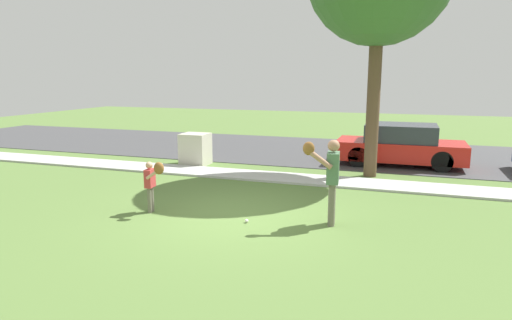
# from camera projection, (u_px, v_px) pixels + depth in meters

# --- Properties ---
(ground_plane) EXTENTS (48.00, 48.00, 0.00)m
(ground_plane) POSITION_uv_depth(u_px,v_px,m) (281.00, 179.00, 12.56)
(ground_plane) COLOR #567538
(sidewalk_strip) EXTENTS (36.00, 1.20, 0.06)m
(sidewalk_strip) POSITION_uv_depth(u_px,v_px,m) (282.00, 177.00, 12.65)
(sidewalk_strip) COLOR #B2B2AD
(sidewalk_strip) RESTS_ON ground
(road_surface) EXTENTS (36.00, 6.80, 0.02)m
(road_surface) POSITION_uv_depth(u_px,v_px,m) (316.00, 151.00, 17.30)
(road_surface) COLOR #424244
(road_surface) RESTS_ON ground
(person_adult) EXTENTS (0.67, 0.68, 1.69)m
(person_adult) POSITION_uv_depth(u_px,v_px,m) (331.00, 173.00, 8.54)
(person_adult) COLOR #6B6656
(person_adult) RESTS_ON ground
(person_child) EXTENTS (0.52, 0.41, 1.14)m
(person_child) POSITION_uv_depth(u_px,v_px,m) (152.00, 180.00, 9.37)
(person_child) COLOR #6B6656
(person_child) RESTS_ON ground
(baseball) EXTENTS (0.07, 0.07, 0.07)m
(baseball) POSITION_uv_depth(u_px,v_px,m) (247.00, 221.00, 8.84)
(baseball) COLOR white
(baseball) RESTS_ON ground
(utility_cabinet) EXTENTS (0.86, 0.78, 1.03)m
(utility_cabinet) POSITION_uv_depth(u_px,v_px,m) (195.00, 149.00, 14.57)
(utility_cabinet) COLOR beige
(utility_cabinet) RESTS_ON ground
(parked_hatchback_red) EXTENTS (4.00, 1.75, 1.33)m
(parked_hatchback_red) POSITION_uv_depth(u_px,v_px,m) (400.00, 145.00, 14.43)
(parked_hatchback_red) COLOR red
(parked_hatchback_red) RESTS_ON road_surface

